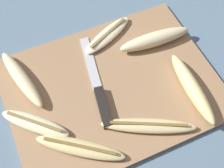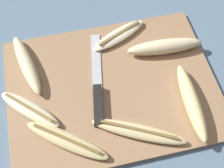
# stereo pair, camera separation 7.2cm
# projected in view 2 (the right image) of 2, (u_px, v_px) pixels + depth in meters

# --- Properties ---
(ground_plane) EXTENTS (4.00, 4.00, 0.00)m
(ground_plane) POSITION_uv_depth(u_px,v_px,m) (112.00, 89.00, 0.74)
(ground_plane) COLOR slate
(cutting_board) EXTENTS (0.49, 0.37, 0.01)m
(cutting_board) POSITION_uv_depth(u_px,v_px,m) (112.00, 87.00, 0.73)
(cutting_board) COLOR #997551
(cutting_board) RESTS_ON ground_plane
(knife) EXTENTS (0.06, 0.26, 0.02)m
(knife) POSITION_uv_depth(u_px,v_px,m) (98.00, 94.00, 0.71)
(knife) COLOR black
(knife) RESTS_ON cutting_board
(banana_cream_curved) EXTENTS (0.19, 0.05, 0.04)m
(banana_cream_curved) POSITION_uv_depth(u_px,v_px,m) (165.00, 47.00, 0.77)
(banana_cream_curved) COLOR beige
(banana_cream_curved) RESTS_ON cutting_board
(banana_mellow_near) EXTENTS (0.20, 0.12, 0.02)m
(banana_mellow_near) POSITION_uv_depth(u_px,v_px,m) (139.00, 132.00, 0.66)
(banana_mellow_near) COLOR beige
(banana_mellow_near) RESTS_ON cutting_board
(banana_pale_long) EXTENTS (0.14, 0.14, 0.02)m
(banana_pale_long) POSITION_uv_depth(u_px,v_px,m) (30.00, 109.00, 0.69)
(banana_pale_long) COLOR beige
(banana_pale_long) RESTS_ON cutting_board
(banana_soft_right) EXTENTS (0.07, 0.19, 0.03)m
(banana_soft_right) POSITION_uv_depth(u_px,v_px,m) (27.00, 64.00, 0.74)
(banana_soft_right) COLOR beige
(banana_soft_right) RESTS_ON cutting_board
(banana_golden_short) EXTENTS (0.04, 0.20, 0.04)m
(banana_golden_short) POSITION_uv_depth(u_px,v_px,m) (191.00, 102.00, 0.69)
(banana_golden_short) COLOR #EDD689
(banana_golden_short) RESTS_ON cutting_board
(banana_bright_far) EXTENTS (0.16, 0.10, 0.02)m
(banana_bright_far) POSITION_uv_depth(u_px,v_px,m) (119.00, 35.00, 0.80)
(banana_bright_far) COLOR beige
(banana_bright_far) RESTS_ON cutting_board
(banana_spotted_left) EXTENTS (0.18, 0.14, 0.02)m
(banana_spotted_left) POSITION_uv_depth(u_px,v_px,m) (67.00, 141.00, 0.65)
(banana_spotted_left) COLOR #DBC684
(banana_spotted_left) RESTS_ON cutting_board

